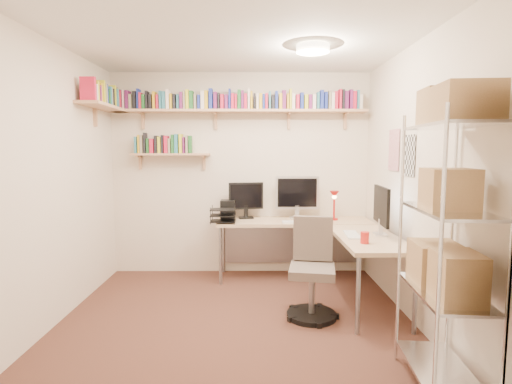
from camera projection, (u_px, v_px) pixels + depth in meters
ground at (236, 320)px, 3.66m from camera, size 3.20×3.20×0.00m
room_shell at (236, 150)px, 3.50m from camera, size 3.24×3.04×2.52m
wall_shelves at (205, 110)px, 4.73m from camera, size 3.12×1.09×0.80m
corner_desk at (300, 224)px, 4.56m from camera, size 1.90×1.85×1.23m
office_chair at (312, 275)px, 3.72m from camera, size 0.49×0.50×0.92m
wire_rack at (449, 208)px, 2.45m from camera, size 0.44×0.80×1.94m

